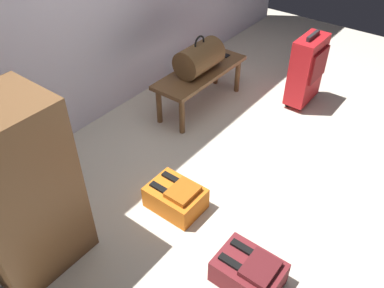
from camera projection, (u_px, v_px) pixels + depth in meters
ground_plane at (252, 181)px, 2.98m from camera, size 6.60×6.60×0.00m
bench at (201, 76)px, 3.59m from camera, size 1.00×0.36×0.38m
duffel_bag_brown at (199, 58)px, 3.46m from camera, size 0.44×0.26×0.34m
cell_phone at (222, 54)px, 3.79m from camera, size 0.07×0.14×0.01m
suitcase_upright_red at (307, 69)px, 3.60m from camera, size 0.39×0.22×0.71m
backpack_orange at (176, 197)px, 2.73m from camera, size 0.28×0.38×0.21m
backpack_maroon at (249, 272)px, 2.27m from camera, size 0.28×0.38×0.21m
side_cabinet at (18, 193)px, 2.13m from camera, size 0.56×0.44×1.10m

